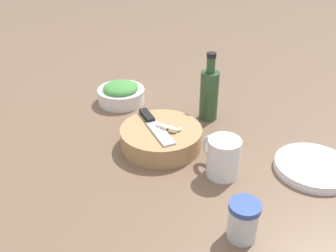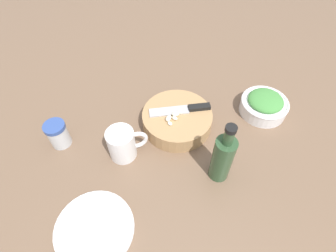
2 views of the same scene
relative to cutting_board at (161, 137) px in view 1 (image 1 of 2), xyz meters
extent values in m
plane|color=brown|center=(0.04, 0.05, -0.03)|extent=(5.00, 5.00, 0.00)
cylinder|color=tan|center=(0.00, 0.00, 0.00)|extent=(0.22, 0.22, 0.05)
cube|color=black|center=(-0.07, 0.02, 0.03)|extent=(0.07, 0.05, 0.01)
cube|color=#B2B2B7|center=(0.02, -0.02, 0.03)|extent=(0.13, 0.08, 0.01)
ellipsoid|color=#E7E7C3|center=(0.01, 0.00, 0.03)|extent=(0.03, 0.03, 0.01)
ellipsoid|color=white|center=(0.04, 0.02, 0.03)|extent=(0.01, 0.02, 0.01)
ellipsoid|color=#F3E5C8|center=(0.04, 0.01, 0.04)|extent=(0.03, 0.03, 0.02)
ellipsoid|color=silver|center=(0.02, 0.01, 0.03)|extent=(0.02, 0.02, 0.01)
ellipsoid|color=white|center=(-0.01, 0.00, 0.03)|extent=(0.03, 0.03, 0.01)
cylinder|color=white|center=(-0.28, 0.10, 0.00)|extent=(0.15, 0.15, 0.05)
torus|color=white|center=(-0.28, 0.10, 0.02)|extent=(0.16, 0.16, 0.01)
ellipsoid|color=#478E42|center=(-0.28, 0.10, 0.03)|extent=(0.12, 0.12, 0.03)
cylinder|color=silver|center=(0.34, -0.12, 0.01)|extent=(0.06, 0.06, 0.07)
cylinder|color=#334F99|center=(0.34, -0.12, 0.05)|extent=(0.06, 0.06, 0.01)
cylinder|color=white|center=(0.20, 0.01, 0.02)|extent=(0.08, 0.08, 0.10)
torus|color=white|center=(0.15, 0.02, 0.02)|extent=(0.07, 0.03, 0.07)
cylinder|color=white|center=(0.35, 0.18, -0.02)|extent=(0.19, 0.19, 0.01)
cylinder|color=white|center=(0.35, 0.18, -0.01)|extent=(0.19, 0.19, 0.01)
cylinder|color=#2D4C2D|center=(0.00, 0.21, 0.05)|extent=(0.06, 0.06, 0.15)
cylinder|color=#2D4C2D|center=(0.00, 0.21, 0.15)|extent=(0.03, 0.03, 0.05)
cylinder|color=black|center=(0.00, 0.21, 0.18)|extent=(0.03, 0.03, 0.01)
camera|label=1|loc=(0.60, -0.61, 0.54)|focal=40.00mm
camera|label=2|loc=(0.31, 0.45, 0.64)|focal=28.00mm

